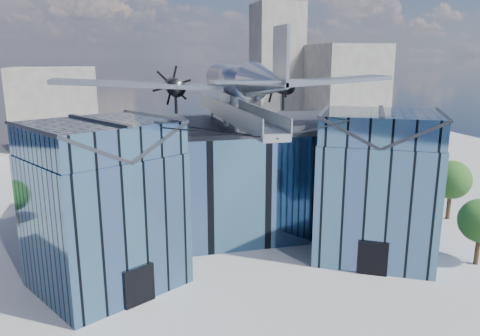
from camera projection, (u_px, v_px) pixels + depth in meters
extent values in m
plane|color=gray|center=(246.00, 262.00, 37.12)|extent=(120.00, 120.00, 0.00)
cube|color=#46698E|center=(222.00, 176.00, 44.48)|extent=(28.00, 14.00, 9.50)
cube|color=#282930|center=(221.00, 125.00, 43.32)|extent=(28.00, 14.00, 0.40)
cube|color=#46698E|center=(105.00, 221.00, 32.52)|extent=(11.79, 11.43, 9.50)
cube|color=#46698E|center=(99.00, 138.00, 31.15)|extent=(11.56, 11.20, 2.20)
cube|color=#282930|center=(66.00, 142.00, 29.62)|extent=(7.98, 9.23, 2.40)
cube|color=#282930|center=(128.00, 134.00, 32.68)|extent=(7.98, 9.23, 2.40)
cube|color=#282930|center=(98.00, 121.00, 30.88)|extent=(4.30, 7.10, 0.18)
cube|color=black|center=(139.00, 286.00, 30.51)|extent=(2.03, 1.32, 2.60)
cube|color=black|center=(159.00, 207.00, 35.58)|extent=(0.34, 0.34, 9.50)
cube|color=#46698E|center=(375.00, 198.00, 37.62)|extent=(11.79, 11.43, 9.50)
cube|color=#46698E|center=(381.00, 126.00, 36.25)|extent=(11.56, 11.20, 2.20)
cube|color=#282930|center=(351.00, 125.00, 36.83)|extent=(7.98, 9.23, 2.40)
cube|color=#282930|center=(411.00, 127.00, 35.66)|extent=(7.98, 9.23, 2.40)
cube|color=#282930|center=(382.00, 111.00, 35.98)|extent=(4.30, 7.10, 0.18)
cube|color=black|center=(372.00, 258.00, 34.63)|extent=(2.03, 1.32, 2.60)
cube|color=black|center=(319.00, 194.00, 38.79)|extent=(0.34, 0.34, 9.50)
cube|color=#8E949A|center=(235.00, 117.00, 37.82)|extent=(1.80, 21.00, 0.50)
cube|color=#8E949A|center=(224.00, 109.00, 37.45)|extent=(0.08, 21.00, 1.10)
cube|color=#8E949A|center=(246.00, 109.00, 37.88)|extent=(0.08, 21.00, 1.10)
cylinder|color=#8E949A|center=(213.00, 112.00, 46.92)|extent=(0.44, 0.44, 1.35)
cylinder|color=#8E949A|center=(226.00, 120.00, 41.27)|extent=(0.44, 0.44, 1.35)
cylinder|color=#8E949A|center=(237.00, 126.00, 37.50)|extent=(0.44, 0.44, 1.35)
cylinder|color=#8E949A|center=(234.00, 105.00, 38.07)|extent=(0.70, 0.70, 1.40)
cylinder|color=black|center=(183.00, 130.00, 29.41)|extent=(10.55, 6.08, 0.69)
cylinder|color=black|center=(336.00, 124.00, 31.96)|extent=(10.55, 6.08, 0.69)
cylinder|color=black|center=(203.00, 129.00, 35.34)|extent=(6.09, 17.04, 1.19)
cylinder|color=black|center=(278.00, 126.00, 36.79)|extent=(6.09, 17.04, 1.19)
cylinder|color=#9EA3AA|center=(234.00, 80.00, 37.61)|extent=(2.50, 11.00, 2.50)
sphere|color=#9EA3AA|center=(220.00, 77.00, 42.79)|extent=(2.50, 2.50, 2.50)
cube|color=black|center=(222.00, 70.00, 41.69)|extent=(1.60, 1.40, 0.50)
cone|color=#9EA3AA|center=(268.00, 83.00, 29.07)|extent=(2.50, 7.00, 2.50)
cube|color=#9EA3AA|center=(281.00, 56.00, 26.53)|extent=(0.18, 2.40, 3.40)
cube|color=#9EA3AA|center=(280.00, 81.00, 26.95)|extent=(8.00, 1.80, 0.14)
cube|color=#9EA3AA|center=(145.00, 85.00, 36.92)|extent=(14.00, 3.20, 1.08)
cylinder|color=black|center=(174.00, 87.00, 38.13)|extent=(1.44, 3.20, 1.44)
cone|color=black|center=(172.00, 86.00, 39.82)|extent=(0.70, 0.70, 0.70)
cube|color=black|center=(172.00, 86.00, 39.96)|extent=(1.05, 0.06, 3.33)
cube|color=black|center=(172.00, 86.00, 39.96)|extent=(2.53, 0.06, 2.53)
cube|color=black|center=(172.00, 86.00, 39.96)|extent=(3.33, 0.06, 1.05)
cylinder|color=black|center=(176.00, 103.00, 37.85)|extent=(0.24, 0.24, 1.75)
cube|color=#9EA3AA|center=(310.00, 82.00, 40.32)|extent=(14.00, 3.20, 1.08)
cylinder|color=black|center=(281.00, 85.00, 40.36)|extent=(1.44, 3.20, 1.44)
cone|color=black|center=(274.00, 84.00, 42.06)|extent=(0.70, 0.70, 0.70)
cube|color=black|center=(274.00, 84.00, 42.20)|extent=(1.05, 0.06, 3.33)
cube|color=black|center=(274.00, 84.00, 42.20)|extent=(2.53, 0.06, 2.53)
cube|color=black|center=(274.00, 84.00, 42.20)|extent=(3.33, 0.06, 1.05)
cylinder|color=black|center=(283.00, 100.00, 40.08)|extent=(0.24, 0.24, 1.75)
cube|color=gray|center=(343.00, 94.00, 87.97)|extent=(12.00, 14.00, 18.00)
cube|color=gray|center=(55.00, 108.00, 82.41)|extent=(14.00, 10.00, 14.00)
cube|color=gray|center=(276.00, 71.00, 94.03)|extent=(9.00, 9.00, 26.00)
cylinder|color=#382716|center=(477.00, 249.00, 36.39)|extent=(0.46, 0.46, 2.59)
cylinder|color=#382716|center=(449.00, 205.00, 46.58)|extent=(0.48, 0.48, 2.91)
sphere|color=#244B1A|center=(452.00, 180.00, 45.97)|extent=(4.51, 4.51, 3.81)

